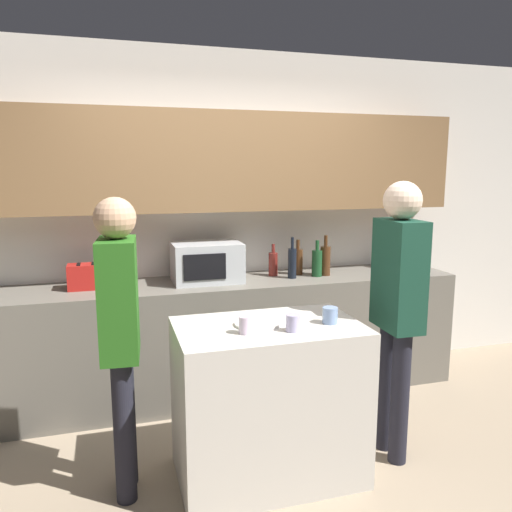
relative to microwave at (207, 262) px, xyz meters
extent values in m
plane|color=gray|center=(0.19, -1.43, -1.07)|extent=(14.00, 14.00, 0.00)
cube|color=silver|center=(0.19, 0.31, 0.28)|extent=(6.40, 0.08, 2.70)
cube|color=olive|center=(0.19, 0.11, 0.76)|extent=(3.74, 0.32, 0.75)
cube|color=#6B665B|center=(0.19, -0.04, -0.61)|extent=(3.60, 0.62, 0.92)
cube|color=beige|center=(0.13, -1.15, -0.61)|extent=(1.04, 0.64, 0.91)
cube|color=#B7BABC|center=(0.00, 0.00, 0.00)|extent=(0.52, 0.38, 0.30)
cube|color=black|center=(-0.05, -0.19, 0.00)|extent=(0.31, 0.01, 0.19)
cube|color=#B21E19|center=(-0.88, 0.00, -0.06)|extent=(0.26, 0.16, 0.18)
cube|color=black|center=(-0.93, 0.00, 0.03)|extent=(0.02, 0.11, 0.01)
cube|color=black|center=(-0.83, 0.00, 0.03)|extent=(0.02, 0.11, 0.01)
cylinder|color=#333D4C|center=(1.74, 0.00, -0.10)|extent=(0.14, 0.14, 0.10)
cylinder|color=#38662D|center=(1.74, 0.00, 0.04)|extent=(0.01, 0.01, 0.18)
sphere|color=#B25199|center=(1.74, 0.00, 0.18)|extent=(0.13, 0.13, 0.13)
cylinder|color=maroon|center=(0.55, 0.05, -0.06)|extent=(0.07, 0.07, 0.19)
cylinder|color=maroon|center=(0.55, 0.05, 0.07)|extent=(0.03, 0.03, 0.07)
cylinder|color=black|center=(0.67, -0.08, -0.03)|extent=(0.07, 0.07, 0.24)
cylinder|color=black|center=(0.67, -0.08, 0.13)|extent=(0.02, 0.02, 0.09)
cylinder|color=#472814|center=(0.76, 0.05, -0.05)|extent=(0.08, 0.08, 0.21)
cylinder|color=#472814|center=(0.76, 0.05, 0.10)|extent=(0.03, 0.03, 0.08)
cylinder|color=#194723|center=(0.89, -0.07, -0.04)|extent=(0.08, 0.08, 0.21)
cylinder|color=#194723|center=(0.89, -0.07, 0.10)|extent=(0.03, 0.03, 0.08)
cylinder|color=#472814|center=(0.97, -0.05, -0.03)|extent=(0.08, 0.08, 0.24)
cylinder|color=#472814|center=(0.97, -0.05, 0.13)|extent=(0.03, 0.03, 0.09)
cylinder|color=white|center=(0.07, -1.14, -0.15)|extent=(0.26, 0.26, 0.01)
cylinder|color=silver|center=(-0.04, -1.26, -0.11)|extent=(0.07, 0.07, 0.09)
cylinder|color=#7D9AC7|center=(0.47, -1.22, -0.11)|extent=(0.09, 0.09, 0.09)
cylinder|color=#B2AAD3|center=(0.22, -1.30, -0.11)|extent=(0.07, 0.07, 0.09)
cylinder|color=black|center=(-0.66, -1.01, -0.67)|extent=(0.11, 0.11, 0.79)
cylinder|color=black|center=(-0.68, -1.17, -0.67)|extent=(0.11, 0.11, 0.79)
cube|color=#26601A|center=(-0.67, -1.09, 0.04)|extent=(0.22, 0.35, 0.63)
sphere|color=tan|center=(-0.67, -1.09, 0.46)|extent=(0.21, 0.21, 0.21)
cylinder|color=black|center=(0.93, -1.26, -0.66)|extent=(0.11, 0.11, 0.83)
cylinder|color=black|center=(0.93, -1.10, -0.66)|extent=(0.11, 0.11, 0.83)
cube|color=#174130|center=(0.93, -1.18, 0.08)|extent=(0.20, 0.35, 0.65)
sphere|color=beige|center=(0.93, -1.18, 0.52)|extent=(0.22, 0.22, 0.22)
camera|label=1|loc=(-0.69, -3.71, 0.70)|focal=35.00mm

